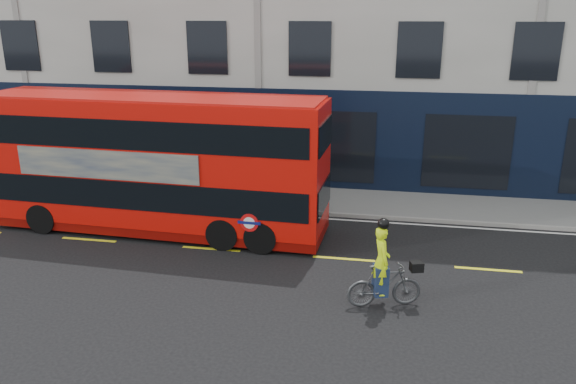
# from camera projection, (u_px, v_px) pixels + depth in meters

# --- Properties ---
(ground) EXTENTS (120.00, 120.00, 0.00)m
(ground) POSITION_uv_depth(u_px,v_px,m) (195.00, 270.00, 15.51)
(ground) COLOR black
(ground) RESTS_ON ground
(pavement) EXTENTS (60.00, 3.00, 0.12)m
(pavement) POSITION_uv_depth(u_px,v_px,m) (251.00, 196.00, 21.58)
(pavement) COLOR slate
(pavement) RESTS_ON ground
(kerb) EXTENTS (60.00, 0.12, 0.13)m
(kerb) POSITION_uv_depth(u_px,v_px,m) (241.00, 209.00, 20.17)
(kerb) COLOR gray
(kerb) RESTS_ON ground
(road_edge_line) EXTENTS (58.00, 0.10, 0.01)m
(road_edge_line) POSITION_uv_depth(u_px,v_px,m) (239.00, 213.00, 19.91)
(road_edge_line) COLOR silver
(road_edge_line) RESTS_ON ground
(lane_dashes) EXTENTS (58.00, 0.12, 0.01)m
(lane_dashes) POSITION_uv_depth(u_px,v_px,m) (211.00, 249.00, 16.91)
(lane_dashes) COLOR yellow
(lane_dashes) RESTS_ON ground
(bus) EXTENTS (10.98, 2.93, 4.39)m
(bus) POSITION_uv_depth(u_px,v_px,m) (157.00, 163.00, 17.76)
(bus) COLOR red
(bus) RESTS_ON ground
(cyclist) EXTENTS (1.89, 1.01, 2.28)m
(cyclist) POSITION_uv_depth(u_px,v_px,m) (384.00, 278.00, 13.41)
(cyclist) COLOR #444649
(cyclist) RESTS_ON ground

